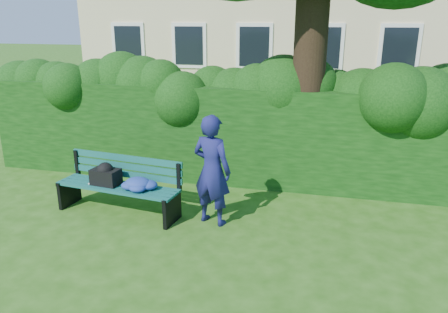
# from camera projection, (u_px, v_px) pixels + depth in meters

# --- Properties ---
(ground) EXTENTS (80.00, 80.00, 0.00)m
(ground) POSITION_uv_depth(u_px,v_px,m) (214.00, 230.00, 6.44)
(ground) COLOR #245210
(ground) RESTS_ON ground
(hedge) EXTENTS (10.00, 1.00, 1.80)m
(hedge) POSITION_uv_depth(u_px,v_px,m) (244.00, 134.00, 8.20)
(hedge) COLOR black
(hedge) RESTS_ON ground
(park_bench) EXTENTS (2.06, 0.81, 0.89)m
(park_bench) POSITION_uv_depth(u_px,v_px,m) (121.00, 183.00, 6.85)
(park_bench) COLOR #105248
(park_bench) RESTS_ON ground
(man_reading) EXTENTS (0.70, 0.56, 1.68)m
(man_reading) POSITION_uv_depth(u_px,v_px,m) (212.00, 170.00, 6.43)
(man_reading) COLOR navy
(man_reading) RESTS_ON ground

